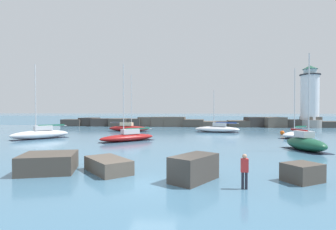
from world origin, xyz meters
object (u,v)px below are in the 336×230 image
Objects in this scene: sailboat_moored_0 at (128,128)px; person_on_rocks at (245,169)px; sailboat_moored_3 at (217,129)px; sailboat_moored_5 at (41,134)px; sailboat_moored_2 at (128,137)px; sailboat_moored_1 at (296,134)px; mooring_buoy_orange_near at (282,133)px; lighthouse at (310,100)px; sailboat_moored_4 at (306,143)px.

sailboat_moored_0 is 37.99m from person_on_rocks.
sailboat_moored_3 is 0.80× the size of sailboat_moored_5.
sailboat_moored_5 is at bearing 138.93° from person_on_rocks.
sailboat_moored_5 is 31.91m from person_on_rocks.
sailboat_moored_5 is at bearing 173.31° from sailboat_moored_2.
sailboat_moored_1 is 36.21m from sailboat_moored_5.
mooring_buoy_orange_near is (35.63, 9.67, -0.36)m from sailboat_moored_5.
sailboat_moored_3 is (-10.37, 8.94, 0.10)m from sailboat_moored_1.
lighthouse is 24.72m from mooring_buoy_orange_near.
sailboat_moored_0 is 11.97× the size of mooring_buoy_orange_near.
lighthouse is 1.52× the size of sailboat_moored_4.
sailboat_moored_3 reaches higher than person_on_rocks.
sailboat_moored_0 is at bearing 57.26° from sailboat_moored_5.
mooring_buoy_orange_near is at bearing -21.11° from sailboat_moored_3.
sailboat_moored_5 is (-12.91, 1.51, 0.12)m from sailboat_moored_2.
sailboat_moored_5 is at bearing -152.03° from sailboat_moored_3.
lighthouse reaches higher than sailboat_moored_2.
sailboat_moored_2 is (-23.01, -6.13, 0.04)m from sailboat_moored_1.
sailboat_moored_0 is 15.90m from sailboat_moored_2.
sailboat_moored_0 is 5.96× the size of person_on_rocks.
lighthouse is 47.74m from sailboat_moored_2.
sailboat_moored_1 reaches higher than mooring_buoy_orange_near.
lighthouse is at bearing 22.36° from sailboat_moored_0.
person_on_rocks is (15.13, -34.84, 0.36)m from sailboat_moored_0.
sailboat_moored_2 is 1.03× the size of sailboat_moored_4.
sailboat_moored_4 is (-15.78, -37.33, -5.58)m from lighthouse.
sailboat_moored_5 is (-25.54, -13.56, 0.07)m from sailboat_moored_3.
mooring_buoy_orange_near is 32.75m from person_on_rocks.
sailboat_moored_5 is at bearing 167.38° from sailboat_moored_4.
sailboat_moored_0 reaches higher than person_on_rocks.
sailboat_moored_0 is at bearing 171.03° from mooring_buoy_orange_near.
lighthouse is at bearing 41.78° from sailboat_moored_2.
lighthouse is 8.09× the size of person_on_rocks.
sailboat_moored_2 is (3.98, -15.40, -0.06)m from sailboat_moored_0.
sailboat_moored_0 reaches higher than sailboat_moored_3.
sailboat_moored_2 is at bearing 163.60° from sailboat_moored_4.
sailboat_moored_4 is at bearing 58.43° from person_on_rocks.
sailboat_moored_4 is at bearing -100.58° from mooring_buoy_orange_near.
sailboat_moored_5 is (-32.46, 7.27, -0.04)m from sailboat_moored_4.
sailboat_moored_1 is 5.06m from mooring_buoy_orange_near.
sailboat_moored_1 reaches higher than sailboat_moored_3.
person_on_rocks is (-24.19, -51.02, -5.31)m from lighthouse.
lighthouse reaches higher than sailboat_moored_1.
sailboat_moored_0 reaches higher than sailboat_moored_1.
sailboat_moored_0 reaches higher than sailboat_moored_2.
person_on_rocks is at bearing -115.37° from lighthouse.
sailboat_moored_2 is at bearing -153.79° from mooring_buoy_orange_near.
person_on_rocks is (-11.86, -25.58, 0.47)m from sailboat_moored_1.
sailboat_moored_5 is at bearing -122.74° from sailboat_moored_0.
sailboat_moored_3 is 21.95m from sailboat_moored_4.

